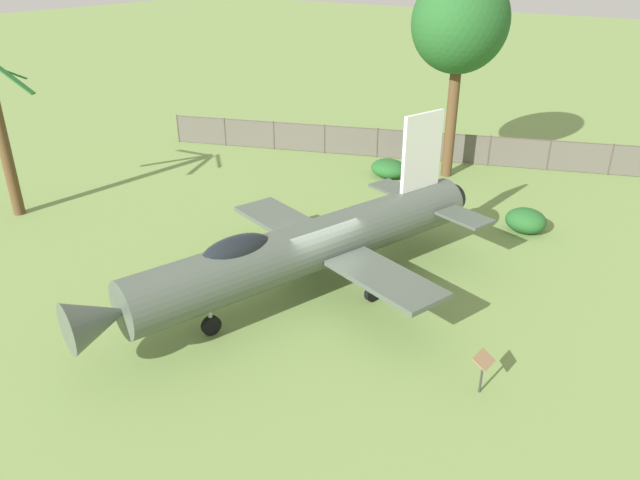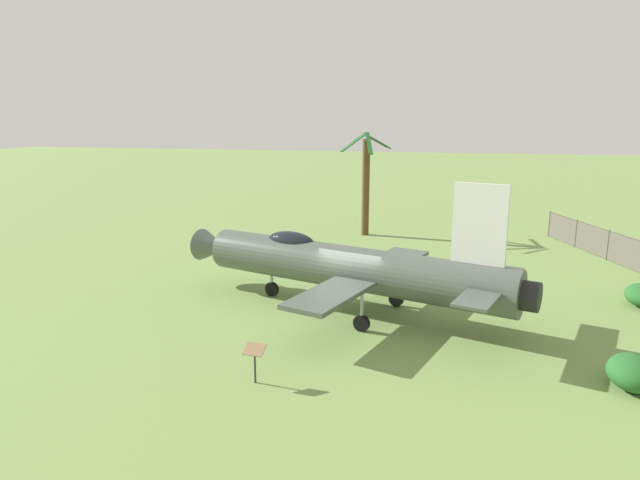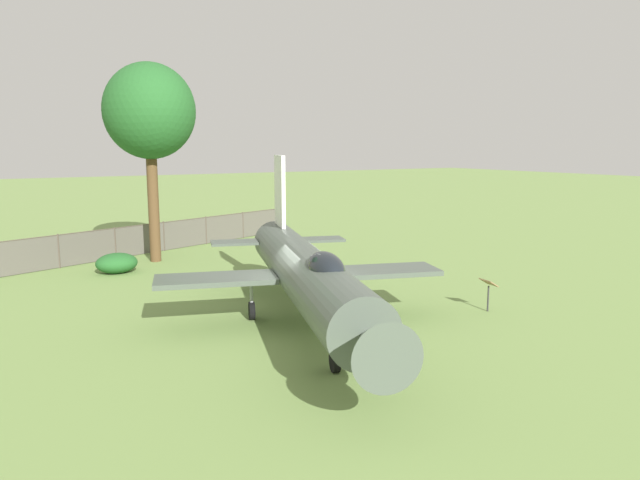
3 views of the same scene
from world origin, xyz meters
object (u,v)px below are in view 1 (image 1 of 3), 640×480
object	(u,v)px
palm_tree	(2,138)
info_plaque	(483,365)
display_jet	(303,248)
shrub_by_tree	(526,221)
shrub_near_fence	(389,168)
shade_tree	(460,24)

from	to	relation	value
palm_tree	info_plaque	distance (m)	20.81
display_jet	shrub_by_tree	world-z (taller)	display_jet
display_jet	shrub_near_fence	xyz separation A→B (m)	(11.74, 3.24, -1.36)
display_jet	info_plaque	size ratio (longest dim) A/B	12.44
shade_tree	info_plaque	distance (m)	17.82
shrub_near_fence	shade_tree	bearing A→B (deg)	-50.28
palm_tree	info_plaque	size ratio (longest dim) A/B	5.70
display_jet	palm_tree	size ratio (longest dim) A/B	2.18
display_jet	shrub_near_fence	world-z (taller)	display_jet
palm_tree	shrub_by_tree	xyz separation A→B (m)	(10.44, -18.56, -2.84)
display_jet	shrub_near_fence	bearing A→B (deg)	-146.86
shrub_near_fence	shrub_by_tree	bearing A→B (deg)	-108.88
palm_tree	shrub_by_tree	distance (m)	21.48
display_jet	palm_tree	distance (m)	14.32
display_jet	shrub_near_fence	size ratio (longest dim) A/B	7.76
palm_tree	shrub_near_fence	distance (m)	17.27
shrub_near_fence	info_plaque	size ratio (longest dim) A/B	1.60
palm_tree	shrub_near_fence	size ratio (longest dim) A/B	3.56
display_jet	palm_tree	bearing A→B (deg)	-67.03
shrub_near_fence	info_plaque	distance (m)	16.22
display_jet	info_plaque	bearing A→B (deg)	96.79
shade_tree	info_plaque	bearing A→B (deg)	-153.38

